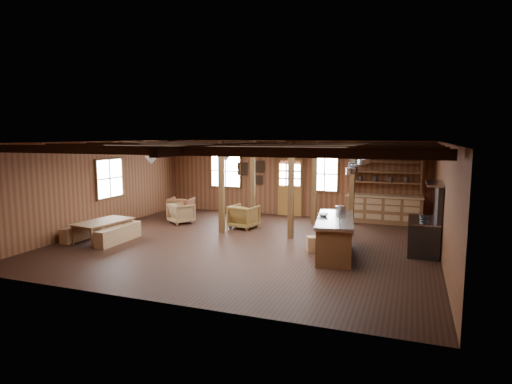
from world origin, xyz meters
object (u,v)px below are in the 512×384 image
armchair_c (181,213)px  kitchen_island (335,236)px  dining_table (104,231)px  armchair_a (181,208)px  commercial_range (426,230)px  armchair_b (244,217)px

armchair_c → kitchen_island: bearing=-167.1°
dining_table → armchair_a: bearing=2.1°
kitchen_island → commercial_range: commercial_range is taller
commercial_range → armchair_a: (-8.18, 1.91, -0.22)m
armchair_a → armchair_b: size_ratio=1.01×
commercial_range → armchair_a: 8.40m
commercial_range → armchair_a: bearing=166.8°
armchair_a → armchair_b: armchair_a is taller
kitchen_island → armchair_a: kitchen_island is taller
kitchen_island → armchair_b: (-3.31, 2.14, -0.10)m
armchair_a → commercial_range: bearing=157.1°
armchair_a → dining_table: bearing=74.4°
dining_table → armchair_c: (0.81, 2.94, 0.06)m
armchair_b → commercial_range: bearing=177.1°
commercial_range → armchair_b: bearing=167.7°
dining_table → armchair_b: (3.11, 2.95, 0.09)m
commercial_range → armchair_b: (-5.44, 1.19, -0.23)m
kitchen_island → armchair_a: (-6.04, 2.87, -0.10)m
kitchen_island → armchair_c: kitchen_island is taller
kitchen_island → dining_table: 6.47m
kitchen_island → dining_table: (-6.42, -0.81, -0.19)m
dining_table → armchair_c: size_ratio=2.15×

